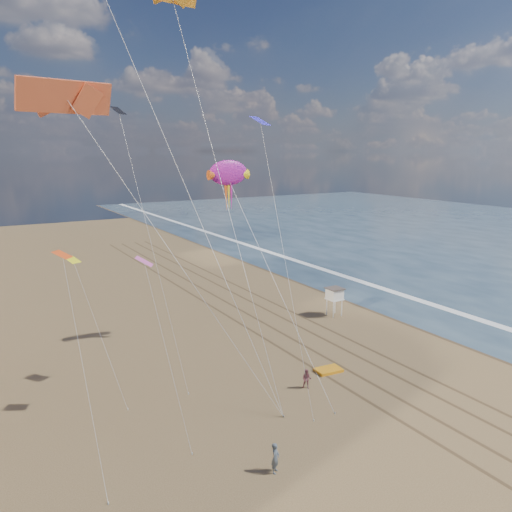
{
  "coord_description": "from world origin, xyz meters",
  "views": [
    {
      "loc": [
        -26.7,
        -12.85,
        18.99
      ],
      "look_at": [
        -3.8,
        26.0,
        9.5
      ],
      "focal_mm": 35.0,
      "sensor_mm": 36.0,
      "label": 1
    }
  ],
  "objects_px": {
    "lifeguard_stand": "(335,294)",
    "grounded_kite": "(328,370)",
    "kite_flyer_a": "(275,458)",
    "show_kite": "(229,173)",
    "kite_flyer_b": "(307,379)"
  },
  "relations": [
    {
      "from": "lifeguard_stand",
      "to": "grounded_kite",
      "type": "xyz_separation_m",
      "value": [
        -10.21,
        -11.76,
        -2.46
      ]
    },
    {
      "from": "lifeguard_stand",
      "to": "kite_flyer_a",
      "type": "height_order",
      "value": "lifeguard_stand"
    },
    {
      "from": "lifeguard_stand",
      "to": "grounded_kite",
      "type": "distance_m",
      "value": 15.76
    },
    {
      "from": "grounded_kite",
      "to": "kite_flyer_a",
      "type": "distance_m",
      "value": 15.03
    },
    {
      "from": "show_kite",
      "to": "kite_flyer_b",
      "type": "height_order",
      "value": "show_kite"
    },
    {
      "from": "kite_flyer_a",
      "to": "kite_flyer_b",
      "type": "xyz_separation_m",
      "value": [
        8.07,
        7.85,
        -0.13
      ]
    },
    {
      "from": "show_kite",
      "to": "kite_flyer_b",
      "type": "distance_m",
      "value": 20.48
    },
    {
      "from": "lifeguard_stand",
      "to": "show_kite",
      "type": "xyz_separation_m",
      "value": [
        -14.18,
        -0.73,
        14.34
      ]
    },
    {
      "from": "kite_flyer_b",
      "to": "lifeguard_stand",
      "type": "bearing_deg",
      "value": 89.19
    },
    {
      "from": "grounded_kite",
      "to": "show_kite",
      "type": "distance_m",
      "value": 20.48
    },
    {
      "from": "lifeguard_stand",
      "to": "kite_flyer_b",
      "type": "distance_m",
      "value": 19.29
    },
    {
      "from": "grounded_kite",
      "to": "kite_flyer_b",
      "type": "xyz_separation_m",
      "value": [
        -3.57,
        -1.63,
        0.7
      ]
    },
    {
      "from": "show_kite",
      "to": "grounded_kite",
      "type": "bearing_deg",
      "value": -70.17
    },
    {
      "from": "kite_flyer_b",
      "to": "kite_flyer_a",
      "type": "bearing_deg",
      "value": -90.78
    },
    {
      "from": "show_kite",
      "to": "kite_flyer_a",
      "type": "bearing_deg",
      "value": -110.51
    }
  ]
}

